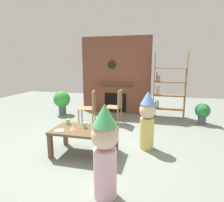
{
  "coord_description": "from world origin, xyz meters",
  "views": [
    {
      "loc": [
        1.07,
        -3.33,
        1.6
      ],
      "look_at": [
        0.15,
        0.4,
        0.82
      ],
      "focal_mm": 30.38,
      "sensor_mm": 36.0,
      "label": 1
    }
  ],
  "objects_px": {
    "coffee_table": "(84,133)",
    "potted_plant_short": "(62,100)",
    "paper_cup_center": "(68,122)",
    "potted_plant_tall": "(203,112)",
    "child_with_cone_hat": "(105,149)",
    "paper_plate_rear": "(59,131)",
    "paper_plate_front": "(102,127)",
    "dining_chair_middle": "(116,105)",
    "paper_cup_near_right": "(107,129)",
    "paper_cup_near_left": "(85,125)",
    "child_in_pink": "(147,119)",
    "birthday_cake_slice": "(73,128)",
    "dining_chair_left": "(90,106)",
    "bookshelf": "(167,88)"
  },
  "relations": [
    {
      "from": "paper_plate_front",
      "to": "paper_cup_center",
      "type": "bearing_deg",
      "value": 178.16
    },
    {
      "from": "paper_cup_near_left",
      "to": "paper_cup_near_right",
      "type": "xyz_separation_m",
      "value": [
        0.42,
        -0.06,
        -0.0
      ]
    },
    {
      "from": "paper_plate_rear",
      "to": "dining_chair_left",
      "type": "relative_size",
      "value": 0.18
    },
    {
      "from": "paper_plate_front",
      "to": "birthday_cake_slice",
      "type": "bearing_deg",
      "value": -151.81
    },
    {
      "from": "paper_cup_near_right",
      "to": "child_with_cone_hat",
      "type": "distance_m",
      "value": 1.02
    },
    {
      "from": "paper_cup_near_right",
      "to": "child_with_cone_hat",
      "type": "relative_size",
      "value": 0.08
    },
    {
      "from": "birthday_cake_slice",
      "to": "paper_plate_rear",
      "type": "bearing_deg",
      "value": -152.53
    },
    {
      "from": "paper_cup_near_left",
      "to": "child_with_cone_hat",
      "type": "distance_m",
      "value": 1.25
    },
    {
      "from": "birthday_cake_slice",
      "to": "child_with_cone_hat",
      "type": "height_order",
      "value": "child_with_cone_hat"
    },
    {
      "from": "potted_plant_short",
      "to": "paper_plate_front",
      "type": "bearing_deg",
      "value": -47.55
    },
    {
      "from": "paper_cup_near_left",
      "to": "child_in_pink",
      "type": "height_order",
      "value": "child_in_pink"
    },
    {
      "from": "paper_plate_front",
      "to": "paper_plate_rear",
      "type": "height_order",
      "value": "same"
    },
    {
      "from": "paper_plate_front",
      "to": "dining_chair_left",
      "type": "xyz_separation_m",
      "value": [
        -0.74,
        1.4,
        0.05
      ]
    },
    {
      "from": "paper_cup_near_left",
      "to": "child_with_cone_hat",
      "type": "relative_size",
      "value": 0.09
    },
    {
      "from": "child_with_cone_hat",
      "to": "potted_plant_short",
      "type": "height_order",
      "value": "child_with_cone_hat"
    },
    {
      "from": "paper_cup_near_left",
      "to": "child_in_pink",
      "type": "xyz_separation_m",
      "value": [
        1.07,
        0.42,
        0.07
      ]
    },
    {
      "from": "coffee_table",
      "to": "child_with_cone_hat",
      "type": "relative_size",
      "value": 0.97
    },
    {
      "from": "paper_plate_front",
      "to": "potted_plant_tall",
      "type": "xyz_separation_m",
      "value": [
        2.12,
        2.16,
        -0.14
      ]
    },
    {
      "from": "paper_cup_center",
      "to": "dining_chair_middle",
      "type": "relative_size",
      "value": 0.11
    },
    {
      "from": "paper_plate_rear",
      "to": "potted_plant_short",
      "type": "height_order",
      "value": "potted_plant_short"
    },
    {
      "from": "potted_plant_tall",
      "to": "potted_plant_short",
      "type": "height_order",
      "value": "potted_plant_short"
    },
    {
      "from": "paper_plate_front",
      "to": "child_in_pink",
      "type": "bearing_deg",
      "value": 22.59
    },
    {
      "from": "bookshelf",
      "to": "paper_cup_center",
      "type": "distance_m",
      "value": 3.22
    },
    {
      "from": "potted_plant_tall",
      "to": "dining_chair_middle",
      "type": "bearing_deg",
      "value": -167.6
    },
    {
      "from": "paper_cup_center",
      "to": "potted_plant_tall",
      "type": "xyz_separation_m",
      "value": [
        2.79,
        2.14,
        -0.18
      ]
    },
    {
      "from": "bookshelf",
      "to": "potted_plant_tall",
      "type": "bearing_deg",
      "value": -26.61
    },
    {
      "from": "child_in_pink",
      "to": "dining_chair_middle",
      "type": "height_order",
      "value": "child_in_pink"
    },
    {
      "from": "paper_cup_near_left",
      "to": "child_with_cone_hat",
      "type": "bearing_deg",
      "value": -57.12
    },
    {
      "from": "paper_cup_near_right",
      "to": "child_with_cone_hat",
      "type": "bearing_deg",
      "value": -75.72
    },
    {
      "from": "birthday_cake_slice",
      "to": "potted_plant_short",
      "type": "relative_size",
      "value": 0.13
    },
    {
      "from": "paper_cup_center",
      "to": "paper_plate_front",
      "type": "height_order",
      "value": "paper_cup_center"
    },
    {
      "from": "paper_plate_front",
      "to": "dining_chair_middle",
      "type": "bearing_deg",
      "value": 93.68
    },
    {
      "from": "bookshelf",
      "to": "child_in_pink",
      "type": "bearing_deg",
      "value": -100.28
    },
    {
      "from": "coffee_table",
      "to": "paper_cup_near_right",
      "type": "bearing_deg",
      "value": 0.82
    },
    {
      "from": "paper_cup_near_right",
      "to": "birthday_cake_slice",
      "type": "xyz_separation_m",
      "value": [
        -0.59,
        -0.08,
        -0.01
      ]
    },
    {
      "from": "coffee_table",
      "to": "potted_plant_short",
      "type": "height_order",
      "value": "potted_plant_short"
    },
    {
      "from": "child_with_cone_hat",
      "to": "paper_plate_rear",
      "type": "bearing_deg",
      "value": 18.53
    },
    {
      "from": "paper_plate_front",
      "to": "child_in_pink",
      "type": "relative_size",
      "value": 0.15
    },
    {
      "from": "paper_plate_rear",
      "to": "dining_chair_left",
      "type": "xyz_separation_m",
      "value": [
        -0.09,
        1.75,
        0.05
      ]
    },
    {
      "from": "dining_chair_left",
      "to": "potted_plant_short",
      "type": "bearing_deg",
      "value": -41.55
    },
    {
      "from": "paper_cup_near_left",
      "to": "dining_chair_left",
      "type": "bearing_deg",
      "value": 106.7
    },
    {
      "from": "paper_plate_rear",
      "to": "dining_chair_middle",
      "type": "xyz_separation_m",
      "value": [
        0.55,
        2.02,
        0.05
      ]
    },
    {
      "from": "paper_plate_front",
      "to": "potted_plant_tall",
      "type": "distance_m",
      "value": 3.03
    },
    {
      "from": "paper_cup_near_left",
      "to": "dining_chair_middle",
      "type": "relative_size",
      "value": 0.11
    },
    {
      "from": "paper_cup_near_left",
      "to": "child_in_pink",
      "type": "relative_size",
      "value": 0.09
    },
    {
      "from": "paper_plate_front",
      "to": "child_with_cone_hat",
      "type": "distance_m",
      "value": 1.22
    },
    {
      "from": "coffee_table",
      "to": "birthday_cake_slice",
      "type": "distance_m",
      "value": 0.22
    },
    {
      "from": "paper_plate_front",
      "to": "potted_plant_tall",
      "type": "relative_size",
      "value": 0.3
    },
    {
      "from": "paper_cup_near_right",
      "to": "dining_chair_middle",
      "type": "xyz_separation_m",
      "value": [
        -0.24,
        1.83,
        0.01
      ]
    },
    {
      "from": "paper_cup_near_right",
      "to": "potted_plant_tall",
      "type": "bearing_deg",
      "value": 49.5
    }
  ]
}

